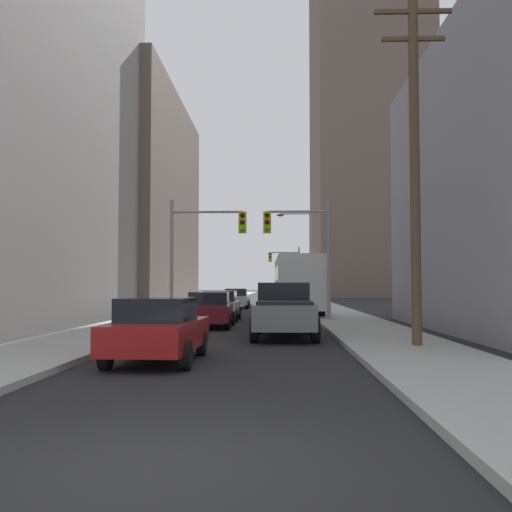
% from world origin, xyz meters
% --- Properties ---
extents(ground_plane, '(400.00, 400.00, 0.00)m').
position_xyz_m(ground_plane, '(0.00, 0.00, 0.00)').
color(ground_plane, black).
extents(sidewalk_left, '(3.26, 160.00, 0.15)m').
position_xyz_m(sidewalk_left, '(-4.88, 50.00, 0.07)').
color(sidewalk_left, '#9E9E99').
rests_on(sidewalk_left, ground).
extents(sidewalk_right, '(3.26, 160.00, 0.15)m').
position_xyz_m(sidewalk_right, '(4.88, 50.00, 0.07)').
color(sidewalk_right, '#9E9E99').
rests_on(sidewalk_right, ground).
extents(city_bus, '(2.74, 11.55, 3.40)m').
position_xyz_m(city_bus, '(2.56, 29.53, 1.93)').
color(city_bus, silver).
rests_on(city_bus, ground).
extents(pickup_truck_grey, '(2.20, 5.42, 1.90)m').
position_xyz_m(pickup_truck_grey, '(1.55, 14.76, 0.93)').
color(pickup_truck_grey, slate).
rests_on(pickup_truck_grey, ground).
extents(sedan_red, '(1.95, 4.26, 1.52)m').
position_xyz_m(sedan_red, '(-1.51, 8.07, 0.77)').
color(sedan_red, maroon).
rests_on(sedan_red, ground).
extents(sedan_maroon, '(1.95, 4.25, 1.52)m').
position_xyz_m(sedan_maroon, '(-1.54, 19.30, 0.77)').
color(sedan_maroon, maroon).
rests_on(sedan_maroon, ground).
extents(sedan_white, '(1.95, 4.21, 1.52)m').
position_xyz_m(sedan_white, '(-1.56, 24.22, 0.77)').
color(sedan_white, white).
rests_on(sedan_white, ground).
extents(sedan_silver, '(1.95, 4.20, 1.52)m').
position_xyz_m(sedan_silver, '(-1.76, 39.87, 0.77)').
color(sedan_silver, '#B7BABF').
rests_on(sedan_silver, ground).
extents(traffic_signal_near_left, '(3.77, 0.44, 6.00)m').
position_xyz_m(traffic_signal_near_left, '(-2.25, 23.05, 4.04)').
color(traffic_signal_near_left, gray).
rests_on(traffic_signal_near_left, ground).
extents(traffic_signal_near_right, '(3.27, 0.44, 6.00)m').
position_xyz_m(traffic_signal_near_right, '(2.48, 23.05, 4.02)').
color(traffic_signal_near_right, gray).
rests_on(traffic_signal_near_right, ground).
extents(traffic_signal_far_right, '(3.48, 0.44, 6.00)m').
position_xyz_m(traffic_signal_far_right, '(2.38, 60.15, 4.03)').
color(traffic_signal_far_right, gray).
rests_on(traffic_signal_far_right, ground).
extents(utility_pole_right, '(2.20, 0.28, 10.24)m').
position_xyz_m(utility_pole_right, '(5.20, 10.84, 5.40)').
color(utility_pole_right, brown).
rests_on(utility_pole_right, ground).
extents(street_lamp_right, '(2.69, 0.32, 7.50)m').
position_xyz_m(street_lamp_right, '(3.51, 39.93, 4.57)').
color(street_lamp_right, gray).
rests_on(street_lamp_right, ground).
extents(building_left_mid_office, '(22.34, 24.66, 18.02)m').
position_xyz_m(building_left_mid_office, '(-18.18, 45.19, 9.01)').
color(building_left_mid_office, '#66564C').
rests_on(building_left_mid_office, ground).
extents(building_right_far_highrise, '(16.30, 25.04, 58.84)m').
position_xyz_m(building_right_far_highrise, '(15.50, 86.78, 29.42)').
color(building_right_far_highrise, '#66564C').
rests_on(building_right_far_highrise, ground).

